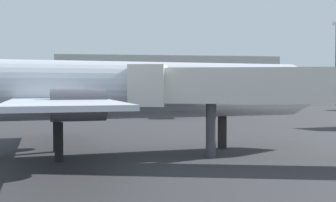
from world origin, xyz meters
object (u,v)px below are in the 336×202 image
light_mast_right (336,59)px  airplane_far_left (182,97)px  airplane_at_gate (78,90)px  jet_bridge (296,87)px

light_mast_right → airplane_far_left: bearing=-147.1°
airplane_at_gate → jet_bridge: size_ratio=1.77×
airplane_at_gate → airplane_far_left: 44.51m
airplane_at_gate → light_mast_right: bearing=40.9°
airplane_at_gate → light_mast_right: (61.61, 72.13, 7.63)m
airplane_at_gate → airplane_far_left: airplane_at_gate is taller
airplane_at_gate → jet_bridge: 14.81m
airplane_at_gate → airplane_far_left: (14.91, 41.91, -1.50)m
airplane_at_gate → light_mast_right: light_mast_right is taller
airplane_far_left → light_mast_right: size_ratio=1.34×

